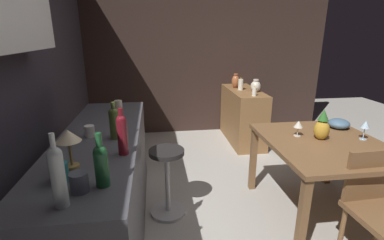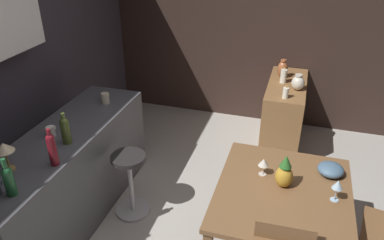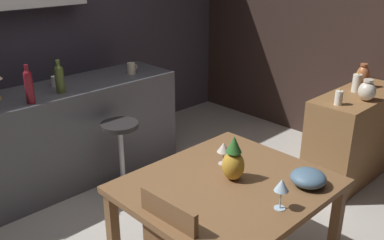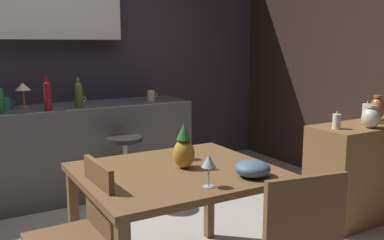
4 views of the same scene
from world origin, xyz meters
name	(u,v)px [view 1 (image 1 of 4)]	position (x,y,z in m)	size (l,w,h in m)	color
ground_plane	(266,218)	(0.00, 0.00, 0.00)	(9.00, 9.00, 0.00)	#B7B2A8
wall_side_right	(195,55)	(2.55, 0.30, 1.30)	(0.10, 4.40, 2.60)	#33231E
dining_table	(324,151)	(0.01, -0.49, 0.65)	(1.14, 0.99, 0.74)	brown
kitchen_counter	(105,187)	(-0.01, 1.42, 0.45)	(2.10, 0.60, 0.90)	#4C4C51
sideboard_cabinet	(243,116)	(1.93, -0.37, 0.41)	(1.10, 0.44, 0.82)	olive
chair_near_window	(378,207)	(-0.60, -0.54, 0.49)	(0.41, 0.41, 0.87)	brown
bar_stool	(167,180)	(0.21, 0.90, 0.35)	(0.34, 0.34, 0.65)	#262323
wine_glass_left	(298,125)	(0.17, -0.31, 0.85)	(0.08, 0.08, 0.15)	silver
wine_glass_right	(366,125)	(0.01, -0.85, 0.88)	(0.08, 0.08, 0.18)	silver
pineapple_centerpiece	(322,127)	(0.07, -0.48, 0.86)	(0.13, 0.13, 0.28)	gold
fruit_bowl	(339,124)	(0.32, -0.82, 0.79)	(0.20, 0.20, 0.10)	slate
wine_bottle_green	(101,163)	(-0.77, 1.26, 1.03)	(0.07, 0.07, 0.29)	#1E592D
wine_bottle_olive	(114,122)	(-0.09, 1.28, 1.03)	(0.07, 0.07, 0.28)	#475623
wine_bottle_clear	(58,175)	(-0.92, 1.42, 1.06)	(0.06, 0.06, 0.35)	silver
wine_bottle_ruby	(122,133)	(-0.38, 1.19, 1.05)	(0.06, 0.06, 0.31)	maroon
cup_white	(90,131)	(-0.03, 1.48, 0.94)	(0.11, 0.07, 0.09)	white
cup_cream	(118,106)	(0.69, 1.34, 0.95)	(0.11, 0.08, 0.11)	beige
cup_teal	(60,173)	(-0.70, 1.49, 0.95)	(0.13, 0.09, 0.11)	teal
cup_slate	(79,182)	(-0.81, 1.37, 0.95)	(0.13, 0.09, 0.10)	#515660
counter_lamp	(68,139)	(-0.54, 1.47, 1.08)	(0.14, 0.14, 0.24)	#A58447
pillar_candle_tall	(241,85)	(1.95, -0.31, 0.90)	(0.08, 0.08, 0.19)	white
pillar_candle_short	(254,92)	(1.51, -0.37, 0.88)	(0.06, 0.06, 0.14)	white
vase_copper	(236,81)	(2.12, -0.28, 0.92)	(0.12, 0.12, 0.22)	#B26038
vase_ceramic_ivory	(256,86)	(1.78, -0.48, 0.91)	(0.15, 0.15, 0.18)	beige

